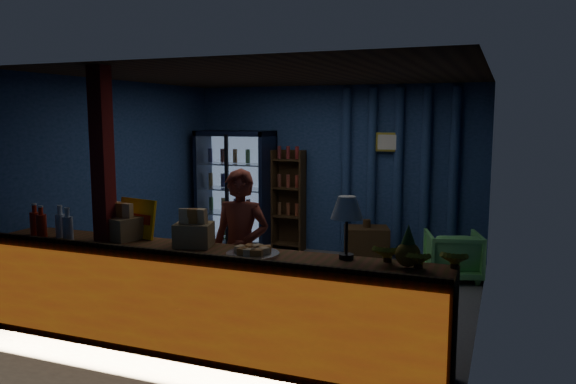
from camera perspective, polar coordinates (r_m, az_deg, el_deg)
name	(u,v)px	position (r m, az deg, el deg)	size (l,w,h in m)	color
ground	(282,291)	(7.00, -0.66, -10.02)	(4.60, 4.60, 0.00)	#515154
room_walls	(281,164)	(6.69, -0.68, 2.89)	(4.60, 4.60, 4.60)	navy
counter	(202,301)	(5.22, -8.73, -10.87)	(4.40, 0.57, 0.99)	brown
support_post	(105,204)	(5.63, -18.14, -1.17)	(0.16, 0.16, 2.60)	maroon
beverage_cooler	(238,191)	(9.13, -5.15, 0.15)	(1.20, 0.62, 1.90)	black
bottle_shelf	(289,201)	(8.94, 0.15, -0.89)	(0.50, 0.28, 1.60)	#3D2B13
curtain_folds	(398,173)	(8.49, 11.11, 1.95)	(1.74, 0.14, 2.50)	navy
framed_picture	(388,142)	(8.44, 10.13, 5.01)	(0.36, 0.04, 0.28)	gold
shopkeeper	(241,250)	(5.62, -4.83, -5.93)	(0.59, 0.39, 1.62)	brown
green_chair	(453,255)	(7.73, 16.40, -6.19)	(0.68, 0.70, 0.63)	#60C060
side_table	(366,246)	(8.15, 7.96, -5.48)	(0.73, 0.62, 0.67)	#3D2B13
yellow_sign	(137,218)	(5.70, -15.10, -2.57)	(0.49, 0.19, 0.38)	#FDB50D
soda_bottles	(51,225)	(5.97, -22.93, -3.06)	(0.59, 0.18, 0.32)	red
snack_box_left	(194,233)	(5.21, -9.55, -4.10)	(0.39, 0.35, 0.35)	#99734A
snack_box_centre	(122,226)	(5.66, -16.52, -3.36)	(0.40, 0.36, 0.36)	#99734A
pastry_tray	(253,253)	(4.83, -3.61, -6.16)	(0.46, 0.46, 0.08)	silver
banana_bunches	(419,257)	(4.56, 13.19, -6.43)	(0.77, 0.30, 0.17)	gold
table_lamp	(347,210)	(4.65, 6.00, -1.84)	(0.27, 0.27, 0.53)	black
pineapple	(408,250)	(4.50, 12.09, -5.83)	(0.20, 0.20, 0.34)	olive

